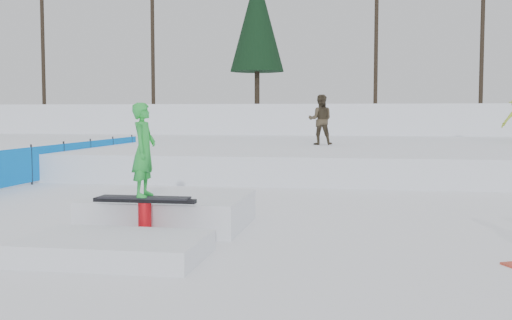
# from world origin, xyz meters

# --- Properties ---
(ground) EXTENTS (120.00, 120.00, 0.00)m
(ground) POSITION_xyz_m (0.00, 0.00, 0.00)
(ground) COLOR white
(snow_berm) EXTENTS (60.00, 14.00, 2.40)m
(snow_berm) POSITION_xyz_m (0.00, 30.00, 1.20)
(snow_berm) COLOR white
(snow_berm) RESTS_ON ground
(snow_midrise) EXTENTS (50.00, 18.00, 0.80)m
(snow_midrise) POSITION_xyz_m (0.00, 16.00, 0.40)
(snow_midrise) COLOR white
(snow_midrise) RESTS_ON ground
(safety_fence) EXTENTS (0.05, 16.00, 1.10)m
(safety_fence) POSITION_xyz_m (-6.50, 6.60, 0.55)
(safety_fence) COLOR #016FDB
(safety_fence) RESTS_ON ground
(treeline) EXTENTS (40.24, 4.22, 10.50)m
(treeline) POSITION_xyz_m (6.18, 28.28, 7.45)
(treeline) COLOR black
(treeline) RESTS_ON snow_berm
(walker_olive) EXTENTS (0.92, 0.74, 1.81)m
(walker_olive) POSITION_xyz_m (0.85, 13.64, 1.70)
(walker_olive) COLOR #3B3222
(walker_olive) RESTS_ON snow_midrise
(jib_rail_feature) EXTENTS (2.60, 4.40, 2.11)m
(jib_rail_feature) POSITION_xyz_m (-0.83, 0.33, 0.30)
(jib_rail_feature) COLOR white
(jib_rail_feature) RESTS_ON ground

